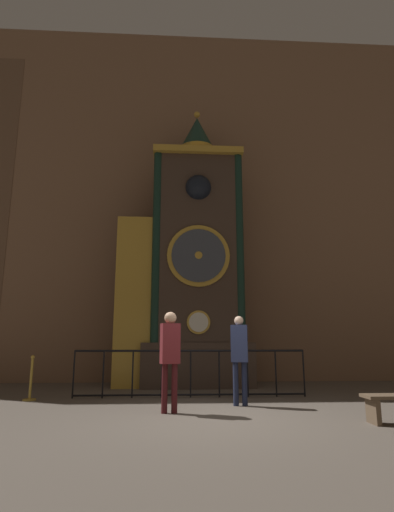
{
  "coord_description": "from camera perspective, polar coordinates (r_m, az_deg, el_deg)",
  "views": [
    {
      "loc": [
        -0.68,
        -7.09,
        1.31
      ],
      "look_at": [
        0.01,
        4.77,
        3.79
      ],
      "focal_mm": 28.0,
      "sensor_mm": 36.0,
      "label": 1
    }
  ],
  "objects": [
    {
      "name": "cathedral_back_wall",
      "position": [
        14.02,
        -0.71,
        8.69
      ],
      "size": [
        24.0,
        0.32,
        12.45
      ],
      "color": "#846047",
      "rests_on": "ground_plane"
    },
    {
      "name": "visitor_far",
      "position": [
        8.5,
        6.08,
        -13.36
      ],
      "size": [
        0.38,
        0.29,
        1.79
      ],
      "rotation": [
        0.0,
        0.0,
        -0.21
      ],
      "color": "#1B213A",
      "rests_on": "ground_plane"
    },
    {
      "name": "clock_tower",
      "position": [
        12.04,
        -1.42,
        -1.27
      ],
      "size": [
        3.92,
        1.83,
        8.64
      ],
      "color": "#423328",
      "rests_on": "ground_plane"
    },
    {
      "name": "railing_fence",
      "position": [
        9.65,
        -0.92,
        -16.05
      ],
      "size": [
        5.39,
        0.05,
        1.07
      ],
      "color": "black",
      "rests_on": "ground_plane"
    },
    {
      "name": "ground_plane",
      "position": [
        7.24,
        2.27,
        -22.22
      ],
      "size": [
        28.0,
        28.0,
        0.0
      ],
      "primitive_type": "plane",
      "color": "brown"
    },
    {
      "name": "visitor_near",
      "position": [
        7.64,
        -3.88,
        -13.3
      ],
      "size": [
        0.39,
        0.31,
        1.82
      ],
      "rotation": [
        0.0,
        0.0,
        0.28
      ],
      "color": "#461518",
      "rests_on": "ground_plane"
    },
    {
      "name": "stanchion_post",
      "position": [
        9.91,
        -22.69,
        -16.74
      ],
      "size": [
        0.28,
        0.28,
        0.96
      ],
      "color": "#B28E33",
      "rests_on": "ground_plane"
    }
  ]
}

